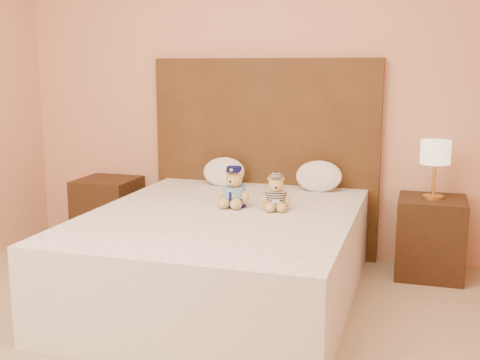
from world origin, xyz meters
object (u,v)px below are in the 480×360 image
object	(u,v)px
nightstand_left	(108,212)
teddy_police	(234,187)
pillow_left	(224,170)
pillow_right	(319,175)
lamp	(435,155)
teddy_prisoner	(276,193)
nightstand_right	(430,237)
bed	(223,255)

from	to	relation	value
nightstand_left	teddy_police	xyz separation A→B (m)	(1.27, -0.63, 0.40)
pillow_left	pillow_right	world-z (taller)	pillow_right
teddy_police	nightstand_left	bearing A→B (deg)	156.96
lamp	pillow_right	size ratio (longest dim) A/B	1.19
teddy_prisoner	pillow_left	size ratio (longest dim) A/B	0.68
nightstand_right	pillow_left	bearing A→B (deg)	178.87
bed	lamp	distance (m)	1.59
bed	nightstand_left	distance (m)	1.48
lamp	teddy_prisoner	size ratio (longest dim) A/B	1.81
nightstand_right	teddy_police	distance (m)	1.44
nightstand_right	nightstand_left	bearing A→B (deg)	180.00
nightstand_left	pillow_left	size ratio (longest dim) A/B	1.69
bed	pillow_right	world-z (taller)	pillow_right
pillow_right	teddy_prisoner	bearing A→B (deg)	-103.21
lamp	nightstand_left	bearing A→B (deg)	180.00
nightstand_left	nightstand_right	size ratio (longest dim) A/B	1.00
teddy_prisoner	pillow_right	distance (m)	0.69
nightstand_right	teddy_police	size ratio (longest dim) A/B	2.13
nightstand_left	pillow_right	xyz separation A→B (m)	(1.71, 0.03, 0.39)
teddy_prisoner	pillow_left	bearing A→B (deg)	116.69
bed	nightstand_right	size ratio (longest dim) A/B	3.64
lamp	teddy_prisoner	distance (m)	1.16
nightstand_left	pillow_left	xyz separation A→B (m)	(0.98, 0.03, 0.39)
teddy_police	pillow_left	world-z (taller)	teddy_police
nightstand_left	lamp	distance (m)	2.56
nightstand_left	pillow_right	world-z (taller)	pillow_right
nightstand_right	teddy_police	xyz separation A→B (m)	(-1.23, -0.63, 0.40)
bed	nightstand_left	bearing A→B (deg)	147.38
pillow_left	pillow_right	size ratio (longest dim) A/B	0.97
nightstand_right	lamp	size ratio (longest dim) A/B	1.38
nightstand_left	teddy_police	world-z (taller)	teddy_police
pillow_right	teddy_police	bearing A→B (deg)	-123.38
bed	lamp	bearing A→B (deg)	32.62
bed	teddy_police	distance (m)	0.44
nightstand_right	lamp	bearing A→B (deg)	180.00
bed	teddy_prisoner	size ratio (longest dim) A/B	9.05
pillow_right	nightstand_right	bearing A→B (deg)	-2.17
nightstand_left	pillow_right	bearing A→B (deg)	1.01
bed	teddy_police	bearing A→B (deg)	82.64
teddy_police	pillow_right	distance (m)	0.79
bed	nightstand_left	size ratio (longest dim) A/B	3.64
bed	nightstand_right	bearing A→B (deg)	32.62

